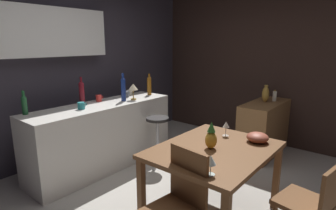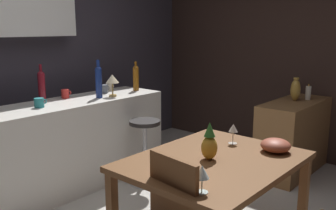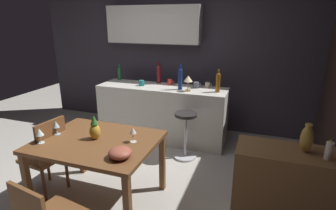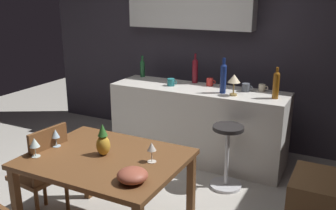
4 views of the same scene
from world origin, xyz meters
TOP-DOWN VIEW (x-y plane):
  - wall_kitchen_back at (-0.06, 2.08)m, footprint 5.20×0.33m
  - wall_side_right at (2.55, 0.30)m, footprint 0.10×4.40m
  - dining_table at (0.03, -0.44)m, footprint 1.22×0.96m
  - kitchen_counter at (0.08, 1.35)m, footprint 2.10×0.60m
  - sideboard_cabinet at (1.97, -0.21)m, footprint 1.10×0.44m
  - bar_stool at (0.63, 0.83)m, footprint 0.34×0.34m
  - wine_glass_left at (-0.46, -0.46)m, footprint 0.07×0.07m
  - wine_glass_right at (0.41, -0.35)m, footprint 0.07×0.07m
  - wine_glass_center at (-0.46, -0.69)m, footprint 0.08×0.08m
  - pineapple_centerpiece at (0.00, -0.41)m, footprint 0.11×0.11m
  - fruit_bowl at (0.44, -0.69)m, footprint 0.22×0.22m
  - wine_bottle_ruby at (-0.06, 1.58)m, footprint 0.07×0.07m
  - wine_bottle_cobalt at (0.41, 1.27)m, footprint 0.07×0.07m
  - wine_bottle_amber at (0.98, 1.31)m, footprint 0.07×0.07m
  - cup_slate at (0.62, 1.45)m, footprint 0.12×0.09m
  - cup_cream at (0.78, 1.55)m, footprint 0.11×0.08m
  - cup_red at (0.16, 1.52)m, footprint 0.11×0.08m
  - cup_teal at (-0.26, 1.31)m, footprint 0.12×0.09m
  - counter_lamp at (0.55, 1.22)m, footprint 0.14×0.14m
  - pillar_candle_tall at (2.16, -0.27)m, footprint 0.06×0.06m
  - vase_brass at (2.00, -0.18)m, footprint 0.11×0.11m

SIDE VIEW (x-z plane):
  - bar_stool at x=0.63m, z-range 0.02..0.71m
  - sideboard_cabinet at x=1.97m, z-range 0.00..0.82m
  - kitchen_counter at x=0.08m, z-range 0.00..0.90m
  - dining_table at x=0.03m, z-range 0.28..1.02m
  - fruit_bowl at x=0.44m, z-range 0.74..0.84m
  - wine_glass_left at x=-0.46m, z-range 0.77..0.93m
  - pineapple_centerpiece at x=0.00m, z-range 0.72..0.98m
  - wine_glass_center at x=-0.46m, z-range 0.78..0.93m
  - wine_glass_right at x=0.41m, z-range 0.78..0.94m
  - pillar_candle_tall at x=2.16m, z-range 0.81..0.99m
  - cup_cream at x=0.78m, z-range 0.90..0.98m
  - vase_brass at x=2.00m, z-range 0.81..1.07m
  - cup_teal at x=-0.26m, z-range 0.90..0.99m
  - cup_slate at x=0.62m, z-range 0.90..0.99m
  - cup_red at x=0.16m, z-range 0.90..0.99m
  - wine_bottle_amber at x=0.98m, z-range 0.89..1.23m
  - wine_bottle_ruby at x=-0.06m, z-range 0.88..1.25m
  - counter_lamp at x=0.55m, z-range 0.96..1.20m
  - wine_bottle_cobalt at x=0.41m, z-range 0.89..1.28m
  - wall_side_right at x=2.55m, z-range 0.00..2.60m
  - wall_kitchen_back at x=-0.06m, z-range 0.11..2.71m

